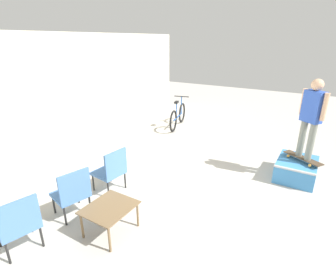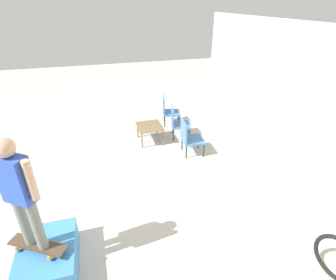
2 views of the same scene
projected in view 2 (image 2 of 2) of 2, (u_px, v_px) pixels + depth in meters
ground_plane at (127, 185)px, 5.48m from camera, size 24.00×24.00×0.00m
house_wall_back at (325, 97)px, 5.88m from camera, size 12.00×0.06×3.00m
skate_ramp_box at (48, 258)px, 3.70m from camera, size 1.05×0.77×0.43m
skateboard_on_ramp at (38, 245)px, 3.55m from camera, size 0.61×0.81×0.07m
person_skater at (19, 189)px, 3.10m from camera, size 0.39×0.48×1.63m
coffee_table at (150, 128)px, 7.01m from camera, size 0.74×0.65×0.46m
patio_chair_left at (168, 110)px, 7.96m from camera, size 0.62×0.62×0.89m
patio_chair_center at (178, 122)px, 7.19m from camera, size 0.63×0.63×0.89m
patio_chair_right at (189, 137)px, 6.40m from camera, size 0.57×0.57×0.89m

